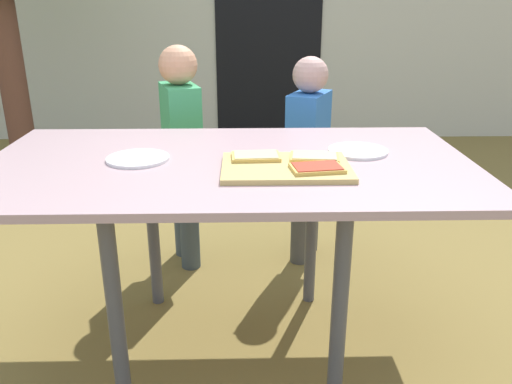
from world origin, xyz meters
TOP-DOWN VIEW (x-y plane):
  - ground_plane at (0.00, 0.00)m, footprint 16.00×16.00m
  - house_door at (0.26, 3.00)m, footprint 0.90×0.02m
  - dining_table at (0.00, 0.00)m, footprint 1.55×0.85m
  - cutting_board at (0.18, -0.10)m, footprint 0.39×0.27m
  - pizza_slice_far_left at (0.09, -0.03)m, footprint 0.15×0.11m
  - pizza_slice_near_right at (0.26, -0.15)m, footprint 0.16×0.12m
  - pizza_slice_far_right at (0.27, -0.04)m, footprint 0.16×0.12m
  - plate_white_right at (0.43, 0.08)m, footprint 0.20×0.20m
  - plate_white_left at (-0.29, 0.01)m, footprint 0.20×0.20m
  - child_left at (-0.23, 0.69)m, footprint 0.21×0.27m
  - child_right at (0.34, 0.73)m, footprint 0.23×0.28m
  - garden_hose_coil at (-1.52, 2.43)m, footprint 0.37×0.37m

SIDE VIEW (x-z plane):
  - ground_plane at x=0.00m, z-range 0.00..0.00m
  - garden_hose_coil at x=-1.52m, z-range 0.00..0.04m
  - child_right at x=0.34m, z-range 0.07..1.03m
  - child_left at x=-0.23m, z-range 0.07..1.09m
  - dining_table at x=0.00m, z-range 0.29..1.02m
  - plate_white_right at x=0.43m, z-range 0.72..0.73m
  - plate_white_left at x=-0.29m, z-range 0.72..0.73m
  - cutting_board at x=0.18m, z-range 0.72..0.74m
  - pizza_slice_far_left at x=0.09m, z-range 0.74..0.75m
  - pizza_slice_near_right at x=0.26m, z-range 0.74..0.75m
  - pizza_slice_far_right at x=0.27m, z-range 0.74..0.75m
  - house_door at x=0.26m, z-range 0.00..2.00m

